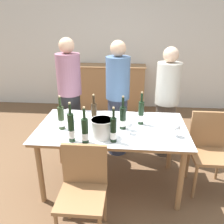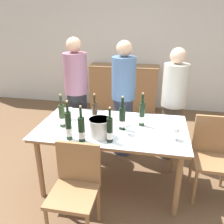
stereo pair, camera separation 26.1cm
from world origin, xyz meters
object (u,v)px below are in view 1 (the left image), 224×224
object	(u,v)px
wine_bottle_0	(123,118)
wine_bottle_3	(113,130)
wine_bottle_6	(85,131)
person_guest_left	(118,100)
wine_bottle_1	(141,113)
person_guest_right	(166,104)
wine_bottle_5	(94,114)
sideboard_cabinet	(111,88)
dining_table	(112,133)
chair_near_front	(83,186)
wine_glass_0	(176,128)
wine_glass_2	(102,120)
chair_right_end	(209,146)
ice_bucket	(102,128)
wine_bottle_2	(61,118)
person_host	(70,99)
wine_glass_3	(68,113)
wine_glass_1	(129,125)
wine_bottle_4	(71,128)

from	to	relation	value
wine_bottle_0	wine_bottle_3	size ratio (longest dim) A/B	1.04
wine_bottle_6	person_guest_left	size ratio (longest dim) A/B	0.23
wine_bottle_1	person_guest_right	bearing A→B (deg)	60.34
wine_bottle_5	sideboard_cabinet	bearing A→B (deg)	90.48
sideboard_cabinet	person_guest_right	bearing A→B (deg)	-61.66
wine_bottle_0	wine_bottle_1	xyz separation A→B (m)	(0.20, 0.14, 0.01)
dining_table	chair_near_front	world-z (taller)	chair_near_front
wine_bottle_3	wine_glass_0	world-z (taller)	wine_bottle_3
wine_glass_2	chair_right_end	xyz separation A→B (m)	(1.24, 0.12, -0.35)
wine_glass_0	ice_bucket	bearing A→B (deg)	-174.65
wine_bottle_2	chair_right_end	world-z (taller)	wine_bottle_2
person_guest_right	person_host	bearing A→B (deg)	-177.74
wine_bottle_3	person_guest_left	distance (m)	1.08
chair_near_front	sideboard_cabinet	bearing A→B (deg)	90.43
wine_bottle_2	person_guest_left	xyz separation A→B (m)	(0.57, 0.84, -0.07)
sideboard_cabinet	wine_glass_3	xyz separation A→B (m)	(-0.30, -2.38, 0.39)
wine_bottle_5	wine_glass_3	bearing A→B (deg)	166.53
wine_bottle_2	wine_glass_1	size ratio (longest dim) A/B	2.78
person_host	person_guest_right	distance (m)	1.36
wine_bottle_4	wine_glass_0	world-z (taller)	wine_bottle_4
wine_glass_3	person_guest_right	xyz separation A→B (m)	(1.24, 0.65, -0.09)
dining_table	wine_glass_3	distance (m)	0.58
wine_bottle_5	wine_glass_0	size ratio (longest dim) A/B	2.49
wine_bottle_1	chair_near_front	size ratio (longest dim) A/B	0.44
wine_bottle_6	chair_right_end	size ratio (longest dim) A/B	0.41
wine_bottle_1	dining_table	bearing A→B (deg)	-162.64
chair_right_end	wine_bottle_3	bearing A→B (deg)	-158.84
wine_bottle_6	person_host	bearing A→B (deg)	111.19
wine_bottle_1	person_guest_left	bearing A→B (deg)	115.43
sideboard_cabinet	wine_glass_0	distance (m)	2.85
sideboard_cabinet	wine_bottle_6	world-z (taller)	wine_bottle_6
wine_bottle_5	person_guest_right	distance (m)	1.17
wine_glass_0	person_guest_right	bearing A→B (deg)	88.45
dining_table	chair_near_front	xyz separation A→B (m)	(-0.20, -0.70, -0.19)
wine_bottle_0	wine_glass_2	bearing A→B (deg)	-179.63
dining_table	wine_bottle_2	bearing A→B (deg)	-170.32
dining_table	person_host	bearing A→B (deg)	132.52
wine_bottle_1	wine_glass_2	xyz separation A→B (m)	(-0.43, -0.14, -0.03)
sideboard_cabinet	wine_bottle_5	bearing A→B (deg)	-89.52
dining_table	wine_bottle_0	xyz separation A→B (m)	(0.12, -0.04, 0.20)
chair_right_end	person_guest_left	xyz separation A→B (m)	(-1.11, 0.66, 0.30)
wine_glass_0	wine_glass_3	distance (m)	1.25
wine_glass_0	person_host	xyz separation A→B (m)	(-1.34, 0.89, -0.03)
wine_glass_0	wine_bottle_3	bearing A→B (deg)	-165.52
wine_glass_0	wine_glass_2	size ratio (longest dim) A/B	1.04
wine_bottle_4	person_host	xyz separation A→B (m)	(-0.29, 1.08, -0.07)
wine_bottle_2	wine_glass_1	bearing A→B (deg)	-4.30
ice_bucket	wine_glass_0	distance (m)	0.76
wine_bottle_0	wine_glass_0	world-z (taller)	wine_bottle_0
person_guest_left	wine_glass_3	bearing A→B (deg)	-131.40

